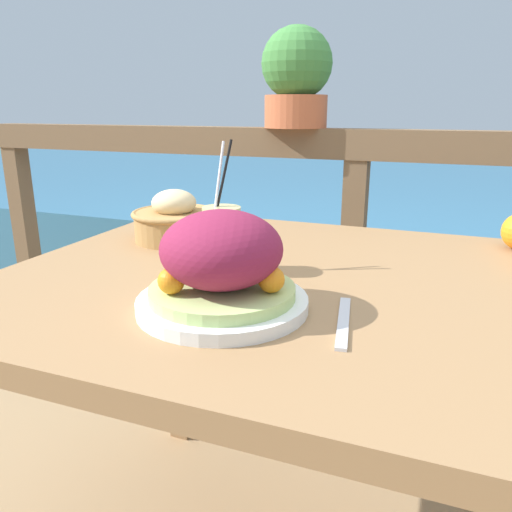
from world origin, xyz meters
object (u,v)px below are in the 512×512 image
at_px(bread_basket, 175,220).
at_px(potted_plant, 297,76).
at_px(drink_glass, 222,239).
at_px(salad_plate, 222,268).

relative_size(bread_basket, potted_plant, 0.67).
bearing_deg(drink_glass, bread_basket, 139.23).
xyz_separation_m(drink_glass, potted_plant, (-0.08, 0.72, 0.33)).
relative_size(drink_glass, bread_basket, 1.23).
xyz_separation_m(drink_glass, bread_basket, (-0.20, 0.18, -0.02)).
height_order(bread_basket, potted_plant, potted_plant).
distance_m(drink_glass, potted_plant, 0.79).
height_order(drink_glass, bread_basket, drink_glass).
height_order(salad_plate, bread_basket, salad_plate).
distance_m(salad_plate, potted_plant, 0.96).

